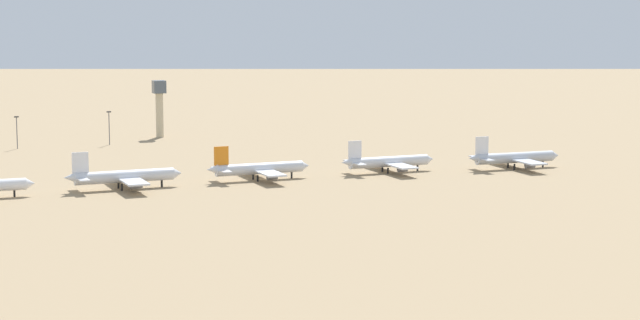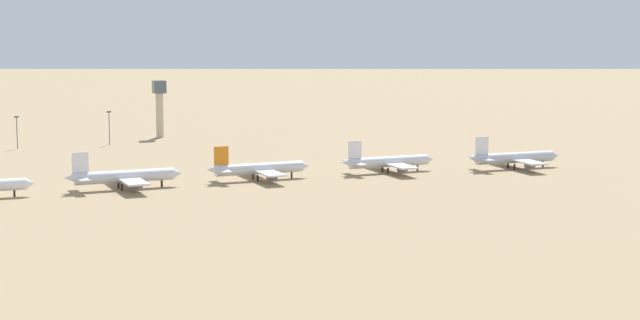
{
  "view_description": "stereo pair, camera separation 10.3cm",
  "coord_description": "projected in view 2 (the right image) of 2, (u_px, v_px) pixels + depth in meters",
  "views": [
    {
      "loc": [
        -110.47,
        -348.32,
        56.15
      ],
      "look_at": [
        18.67,
        -5.5,
        6.0
      ],
      "focal_mm": 63.86,
      "sensor_mm": 36.0,
      "label": 1
    },
    {
      "loc": [
        -110.37,
        -348.35,
        56.15
      ],
      "look_at": [
        18.67,
        -5.5,
        6.0
      ],
      "focal_mm": 63.86,
      "sensor_mm": 36.0,
      "label": 2
    }
  ],
  "objects": [
    {
      "name": "ground",
      "position": [
        260.0,
        179.0,
        369.15
      ],
      "size": [
        4000.0,
        4000.0,
        0.0
      ],
      "primitive_type": "plane",
      "color": "#9E8460"
    },
    {
      "name": "ridge_east",
      "position": [
        211.0,
        14.0,
        1355.78
      ],
      "size": [
        281.0,
        232.89,
        89.92
      ],
      "primitive_type": "pyramid",
      "rotation": [
        0.0,
        0.0,
        0.02
      ],
      "color": "slate",
      "rests_on": "ground"
    },
    {
      "name": "ridge_far_east",
      "position": [
        477.0,
        23.0,
        1431.94
      ],
      "size": [
        315.19,
        244.88,
        67.52
      ],
      "primitive_type": "pyramid",
      "rotation": [
        0.0,
        0.0,
        0.07
      ],
      "color": "slate",
      "rests_on": "ground"
    },
    {
      "name": "parked_jet_white_1",
      "position": [
        123.0,
        177.0,
        347.71
      ],
      "size": [
        36.73,
        30.82,
        12.15
      ],
      "rotation": [
        0.0,
        0.0,
        0.04
      ],
      "color": "silver",
      "rests_on": "ground"
    },
    {
      "name": "parked_jet_orange_2",
      "position": [
        258.0,
        169.0,
        365.59
      ],
      "size": [
        35.09,
        29.43,
        11.6
      ],
      "rotation": [
        0.0,
        0.0,
        0.03
      ],
      "color": "silver",
      "rests_on": "ground"
    },
    {
      "name": "parked_jet_white_3",
      "position": [
        388.0,
        162.0,
        382.22
      ],
      "size": [
        34.41,
        28.87,
        11.38
      ],
      "rotation": [
        0.0,
        0.0,
        0.03
      ],
      "color": "silver",
      "rests_on": "ground"
    },
    {
      "name": "parked_jet_white_4",
      "position": [
        514.0,
        158.0,
        391.29
      ],
      "size": [
        35.29,
        29.49,
        11.7
      ],
      "rotation": [
        0.0,
        0.0,
        -0.0
      ],
      "color": "silver",
      "rests_on": "ground"
    },
    {
      "name": "control_tower",
      "position": [
        159.0,
        103.0,
        483.01
      ],
      "size": [
        5.2,
        5.2,
        24.22
      ],
      "color": "#C6B793",
      "rests_on": "ground"
    },
    {
      "name": "light_pole_west",
      "position": [
        109.0,
        125.0,
        457.74
      ],
      "size": [
        1.8,
        0.5,
        13.63
      ],
      "color": "#59595E",
      "rests_on": "ground"
    },
    {
      "name": "light_pole_mid",
      "position": [
        17.0,
        130.0,
        445.17
      ],
      "size": [
        1.8,
        0.5,
        12.86
      ],
      "color": "#59595E",
      "rests_on": "ground"
    }
  ]
}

